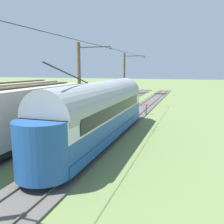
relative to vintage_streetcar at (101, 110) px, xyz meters
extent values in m
plane|color=olive|center=(4.68, -4.50, -2.26)|extent=(220.00, 220.00, 0.00)
cube|color=#56514C|center=(0.00, -4.50, -2.21)|extent=(2.80, 80.00, 0.10)
cube|color=#59544C|center=(0.72, -4.50, -2.12)|extent=(0.07, 80.00, 0.08)
cube|color=#59544C|center=(-0.72, -4.50, -2.12)|extent=(0.07, 80.00, 0.08)
cube|color=#47331E|center=(0.00, -36.50, -2.15)|extent=(2.50, 0.24, 0.08)
cube|color=#47331E|center=(0.00, -35.85, -2.15)|extent=(2.50, 0.24, 0.08)
cube|color=#47331E|center=(0.00, -35.20, -2.15)|extent=(2.50, 0.24, 0.08)
cube|color=#47331E|center=(0.00, -34.55, -2.15)|extent=(2.50, 0.24, 0.08)
cube|color=#47331E|center=(0.00, -33.90, -2.15)|extent=(2.50, 0.24, 0.08)
cube|color=#56514C|center=(4.68, -4.50, -2.21)|extent=(2.80, 80.00, 0.10)
cube|color=#59544C|center=(5.39, -4.50, -2.12)|extent=(0.07, 80.00, 0.08)
cube|color=#59544C|center=(3.96, -4.50, -2.12)|extent=(0.07, 80.00, 0.08)
cube|color=#47331E|center=(4.68, -36.50, -2.15)|extent=(2.50, 0.24, 0.08)
cube|color=#47331E|center=(4.68, -35.85, -2.15)|extent=(2.50, 0.24, 0.08)
cube|color=#47331E|center=(4.68, -35.20, -2.15)|extent=(2.50, 0.24, 0.08)
cube|color=#47331E|center=(4.68, -34.55, -2.15)|extent=(2.50, 0.24, 0.08)
cube|color=#47331E|center=(4.68, -33.90, -2.15)|extent=(2.50, 0.24, 0.08)
cube|color=#56514C|center=(9.35, -4.50, -2.21)|extent=(2.80, 80.00, 0.10)
cube|color=#59544C|center=(10.07, -4.50, -2.12)|extent=(0.07, 80.00, 0.08)
cube|color=#59544C|center=(8.63, -4.50, -2.12)|extent=(0.07, 80.00, 0.08)
cube|color=#47331E|center=(9.35, -36.50, -2.15)|extent=(2.50, 0.24, 0.08)
cube|color=#47331E|center=(9.35, -35.85, -2.15)|extent=(2.50, 0.24, 0.08)
cube|color=#47331E|center=(9.35, -35.20, -2.15)|extent=(2.50, 0.24, 0.08)
cube|color=#47331E|center=(9.35, -34.55, -2.15)|extent=(2.50, 0.24, 0.08)
cube|color=#47331E|center=(9.35, -33.90, -2.15)|extent=(2.50, 0.24, 0.08)
cube|color=#1E4C93|center=(0.00, 0.01, -1.55)|extent=(2.65, 14.50, 0.55)
cube|color=#1E4C93|center=(0.00, 0.01, -0.80)|extent=(2.55, 14.50, 0.95)
cube|color=silver|center=(0.00, 0.01, 0.20)|extent=(2.55, 14.50, 1.05)
cylinder|color=#999EA3|center=(0.00, 0.01, 0.72)|extent=(2.65, 14.21, 2.65)
cylinder|color=#1E4C93|center=(0.00, -7.19, -0.55)|extent=(2.55, 2.55, 2.55)
cylinder|color=#1E4C93|center=(0.00, 7.21, -0.55)|extent=(2.55, 2.55, 2.55)
cube|color=black|center=(0.00, -8.33, 0.46)|extent=(1.63, 0.08, 0.36)
cube|color=black|center=(0.00, -8.37, 0.15)|extent=(1.73, 0.06, 0.80)
cube|color=black|center=(-1.29, 0.01, 0.20)|extent=(0.04, 12.18, 0.80)
cube|color=black|center=(1.29, 0.01, 0.20)|extent=(0.04, 12.18, 0.80)
cylinder|color=silver|center=(0.00, -8.46, -0.80)|extent=(0.24, 0.06, 0.24)
cube|color=gray|center=(0.00, -8.39, -1.73)|extent=(1.94, 0.12, 0.20)
cylinder|color=black|center=(0.00, 4.55, 2.62)|extent=(0.07, 4.75, 1.22)
cylinder|color=black|center=(-0.72, -4.63, -1.70)|extent=(0.10, 0.76, 0.76)
cylinder|color=black|center=(0.72, -4.63, -1.70)|extent=(0.10, 0.76, 0.76)
cylinder|color=black|center=(-0.72, 4.65, -1.70)|extent=(0.10, 0.76, 0.76)
cylinder|color=black|center=(0.72, 4.65, -1.70)|extent=(0.10, 0.76, 0.76)
cube|color=#B2A893|center=(4.68, 2.90, 0.07)|extent=(2.90, 13.68, 3.20)
cube|color=#332D28|center=(4.68, 2.90, 1.73)|extent=(0.70, 12.32, 0.08)
cube|color=black|center=(4.68, 2.90, -1.73)|extent=(2.70, 13.68, 0.36)
cube|color=black|center=(3.20, 2.90, -0.18)|extent=(0.06, 2.20, 2.56)
cylinder|color=black|center=(3.96, -1.89, -1.66)|extent=(0.10, 0.84, 0.84)
cylinder|color=black|center=(5.39, -1.89, -1.66)|extent=(0.10, 0.84, 0.84)
cube|color=tan|center=(9.35, -0.96, 0.07)|extent=(2.90, 13.29, 3.20)
cube|color=#332D28|center=(9.35, -0.96, 1.73)|extent=(0.70, 11.97, 0.08)
cube|color=black|center=(9.35, -0.96, -1.73)|extent=(2.70, 13.29, 0.36)
cylinder|color=black|center=(10.07, -5.62, -1.66)|extent=(0.10, 0.84, 0.84)
cylinder|color=black|center=(8.63, -5.62, -1.66)|extent=(0.10, 0.84, 0.84)
cylinder|color=brown|center=(2.71, -16.38, 1.38)|extent=(0.28, 0.28, 7.28)
cylinder|color=#2D2D2D|center=(1.35, -16.38, 4.62)|extent=(2.71, 0.10, 0.10)
sphere|color=#334733|center=(0.00, -16.38, 4.47)|extent=(0.16, 0.16, 0.16)
cylinder|color=brown|center=(2.71, -2.26, 1.38)|extent=(0.28, 0.28, 7.28)
cylinder|color=#2D2D2D|center=(1.35, -2.26, 4.62)|extent=(2.71, 0.10, 0.10)
sphere|color=#334733|center=(0.00, -2.26, 4.47)|extent=(0.16, 0.16, 0.16)
cylinder|color=black|center=(0.00, -2.26, 4.47)|extent=(0.03, 32.23, 0.03)
cylinder|color=black|center=(1.35, -16.38, 4.62)|extent=(2.71, 0.02, 0.02)
cylinder|color=black|center=(-1.32, -11.22, -1.71)|extent=(0.08, 0.08, 1.10)
cylinder|color=red|center=(-1.32, -11.22, -1.04)|extent=(0.30, 0.30, 0.03)
cylinder|color=#262626|center=(-1.14, -11.22, -1.91)|extent=(0.33, 0.04, 0.54)
camera|label=1|loc=(-6.10, 16.13, 2.90)|focal=39.28mm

